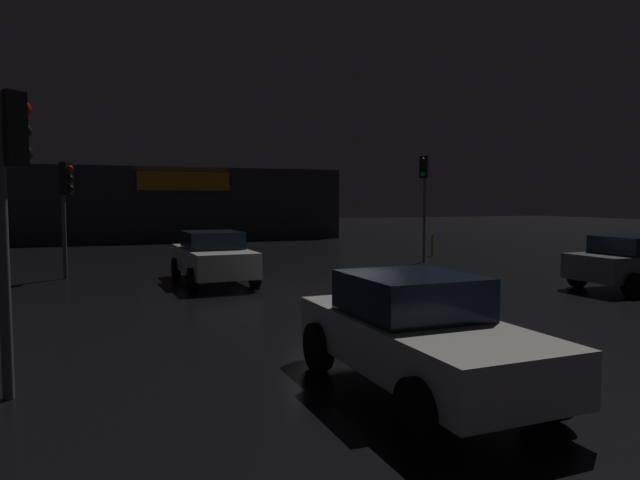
# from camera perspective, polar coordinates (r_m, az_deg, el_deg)

# --- Properties ---
(ground_plane) EXTENTS (120.00, 120.00, 0.00)m
(ground_plane) POSITION_cam_1_polar(r_m,az_deg,el_deg) (14.68, 2.15, -5.71)
(ground_plane) COLOR black
(store_building) EXTENTS (20.12, 9.86, 4.48)m
(store_building) POSITION_cam_1_polar(r_m,az_deg,el_deg) (39.63, -14.39, 3.56)
(store_building) COLOR #33383D
(store_building) RESTS_ON ground
(traffic_signal_main) EXTENTS (0.43, 0.41, 3.82)m
(traffic_signal_main) POSITION_cam_1_polar(r_m,az_deg,el_deg) (7.99, -28.86, 5.53)
(traffic_signal_main) COLOR #595B60
(traffic_signal_main) RESTS_ON ground
(traffic_signal_opposite) EXTENTS (0.43, 0.41, 3.67)m
(traffic_signal_opposite) POSITION_cam_1_polar(r_m,az_deg,el_deg) (19.45, -24.26, 4.29)
(traffic_signal_opposite) COLOR #595B60
(traffic_signal_opposite) RESTS_ON ground
(traffic_signal_cross_left) EXTENTS (0.42, 0.42, 4.23)m
(traffic_signal_cross_left) POSITION_cam_1_polar(r_m,az_deg,el_deg) (22.90, 10.45, 5.89)
(traffic_signal_cross_left) COLOR #595B60
(traffic_signal_cross_left) RESTS_ON ground
(car_near) EXTENTS (2.02, 4.18, 1.52)m
(car_near) POSITION_cam_1_polar(r_m,az_deg,el_deg) (7.51, 9.75, -9.20)
(car_near) COLOR silver
(car_near) RESTS_ON ground
(car_far) EXTENTS (3.91, 2.07, 1.49)m
(car_far) POSITION_cam_1_polar(r_m,az_deg,el_deg) (18.05, 29.36, -1.95)
(car_far) COLOR slate
(car_far) RESTS_ON ground
(car_crossing) EXTENTS (2.13, 4.44, 1.55)m
(car_crossing) POSITION_cam_1_polar(r_m,az_deg,el_deg) (17.28, -10.78, -1.65)
(car_crossing) COLOR silver
(car_crossing) RESTS_ON ground
(bollard_kerb_a) EXTENTS (0.11, 0.11, 0.99)m
(bollard_kerb_a) POSITION_cam_1_polar(r_m,az_deg,el_deg) (25.65, 11.26, -0.49)
(bollard_kerb_a) COLOR gold
(bollard_kerb_a) RESTS_ON ground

